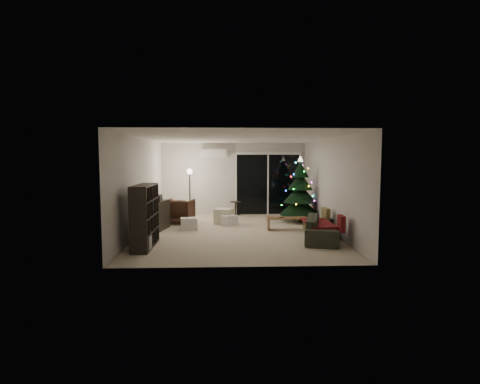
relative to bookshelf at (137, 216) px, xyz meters
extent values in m
plane|color=beige|center=(2.25, 1.62, -0.70)|extent=(6.50, 6.50, 0.00)
plane|color=white|center=(2.25, 1.62, 1.80)|extent=(6.50, 6.50, 0.00)
cube|color=silver|center=(2.25, 4.87, 0.55)|extent=(5.00, 0.02, 2.50)
cube|color=silver|center=(2.25, -1.63, 0.55)|extent=(5.00, 0.02, 2.50)
cube|color=silver|center=(-0.25, 1.62, 0.55)|extent=(0.02, 6.50, 2.50)
cube|color=silver|center=(4.75, 1.62, 0.55)|extent=(0.02, 6.50, 2.50)
cube|color=black|center=(3.45, 4.85, 0.35)|extent=(2.20, 0.02, 2.10)
cube|color=white|center=(1.55, 4.75, 1.45)|extent=(0.90, 0.22, 0.28)
cube|color=#3F3833|center=(3.45, 5.37, -0.75)|extent=(2.60, 1.00, 0.10)
cube|color=white|center=(3.45, 5.77, -0.20)|extent=(2.20, 0.06, 1.00)
cube|color=black|center=(0.00, 1.92, -0.29)|extent=(0.71, 1.35, 0.80)
cube|color=black|center=(0.00, 1.92, 0.19)|extent=(0.41, 0.48, 0.17)
imported|color=#492A1E|center=(0.55, 3.08, -0.32)|extent=(0.93, 0.95, 0.74)
cube|color=beige|center=(1.90, 2.95, -0.47)|extent=(0.63, 0.63, 0.45)
cube|color=silver|center=(0.94, 2.03, -0.53)|extent=(0.49, 0.39, 0.32)
cube|color=silver|center=(2.07, 2.64, -0.55)|extent=(0.53, 0.51, 0.30)
cylinder|color=black|center=(2.30, 4.62, -0.45)|extent=(0.40, 0.40, 0.48)
cylinder|color=black|center=(0.80, 3.83, 0.09)|extent=(0.25, 0.25, 1.57)
imported|color=#31362B|center=(4.30, 0.58, -0.42)|extent=(1.24, 2.05, 0.56)
cube|color=maroon|center=(4.20, 0.58, -0.29)|extent=(0.60, 1.38, 0.05)
cube|color=olive|center=(4.55, 1.23, -0.19)|extent=(0.14, 0.38, 0.37)
cube|color=maroon|center=(4.55, -0.07, -0.19)|extent=(0.14, 0.37, 0.37)
cube|color=black|center=(3.49, 1.87, -0.34)|extent=(0.14, 0.04, 0.02)
cube|color=slate|center=(3.74, 1.92, -0.34)|extent=(0.13, 0.08, 0.02)
cone|color=black|center=(4.25, 3.13, 0.33)|extent=(1.68, 1.68, 2.04)
camera|label=1|loc=(1.95, -8.26, 1.26)|focal=28.00mm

